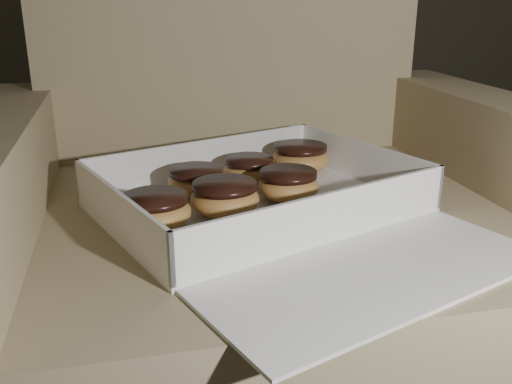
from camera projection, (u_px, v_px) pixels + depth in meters
The scene contains 13 objects.
armchair at pixel (262, 260), 1.00m from camera, with size 0.93×0.79×0.98m.
bakery_box at pixel (276, 209), 0.83m from camera, with size 0.59×0.64×0.07m.
donut_a at pixel (288, 184), 0.88m from camera, with size 0.10×0.10×0.05m.
donut_b at pixel (196, 181), 0.90m from camera, with size 0.09×0.09×0.05m.
donut_c at pixel (249, 169), 0.96m from camera, with size 0.09×0.09×0.04m.
donut_d at pixel (155, 211), 0.77m from camera, with size 0.10×0.10×0.05m.
donut_e at pixel (225, 198), 0.82m from camera, with size 0.10×0.10×0.05m.
donut_f at pixel (300, 157), 1.02m from camera, with size 0.10×0.10×0.05m.
crumb_a at pixel (263, 236), 0.75m from camera, with size 0.01×0.01×0.00m, color black.
crumb_b at pixel (395, 211), 0.84m from camera, with size 0.01×0.01×0.00m, color black.
crumb_c at pixel (402, 199), 0.89m from camera, with size 0.01×0.01×0.00m, color black.
crumb_d at pixel (160, 243), 0.73m from camera, with size 0.01×0.01×0.00m, color black.
crumb_e at pixel (323, 199), 0.89m from camera, with size 0.01×0.01×0.00m, color black.
Camera 1 is at (-0.56, -0.75, 0.75)m, focal length 40.00 mm.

